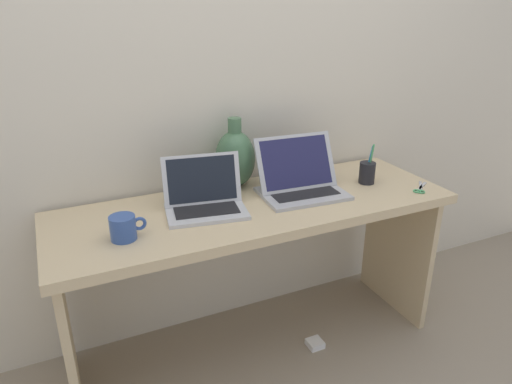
% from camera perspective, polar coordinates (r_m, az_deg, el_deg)
% --- Properties ---
extents(ground_plane, '(6.00, 6.00, 0.00)m').
position_cam_1_polar(ground_plane, '(2.29, 0.00, -18.03)').
color(ground_plane, gray).
extents(back_wall, '(4.40, 0.04, 2.40)m').
position_cam_1_polar(back_wall, '(2.06, -3.82, 14.33)').
color(back_wall, beige).
rests_on(back_wall, ground).
extents(desk, '(1.64, 0.55, 0.72)m').
position_cam_1_polar(desk, '(1.97, 0.00, -5.22)').
color(desk, '#D1B78C').
rests_on(desk, ground).
extents(laptop_left, '(0.34, 0.26, 0.21)m').
position_cam_1_polar(laptop_left, '(1.84, -6.30, -0.55)').
color(laptop_left, silver).
rests_on(laptop_left, desk).
extents(laptop_right, '(0.37, 0.28, 0.23)m').
position_cam_1_polar(laptop_right, '(2.00, 5.31, 1.58)').
color(laptop_right, '#B2B2B7').
rests_on(laptop_right, desk).
extents(green_vase, '(0.17, 0.17, 0.31)m').
position_cam_1_polar(green_vase, '(2.05, -2.54, 4.16)').
color(green_vase, '#47704C').
rests_on(green_vase, desk).
extents(coffee_mug, '(0.13, 0.09, 0.09)m').
position_cam_1_polar(coffee_mug, '(1.68, -15.79, -4.19)').
color(coffee_mug, '#335199').
rests_on(coffee_mug, desk).
extents(pen_cup, '(0.07, 0.07, 0.18)m').
position_cam_1_polar(pen_cup, '(2.16, 13.34, 2.35)').
color(pen_cup, black).
rests_on(pen_cup, desk).
extents(scissors, '(0.13, 0.12, 0.01)m').
position_cam_1_polar(scissors, '(2.16, 19.28, 0.31)').
color(scissors, '#B7B7BC').
rests_on(scissors, desk).
extents(power_brick, '(0.07, 0.07, 0.03)m').
position_cam_1_polar(power_brick, '(2.29, 7.18, -17.79)').
color(power_brick, white).
rests_on(power_brick, ground).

